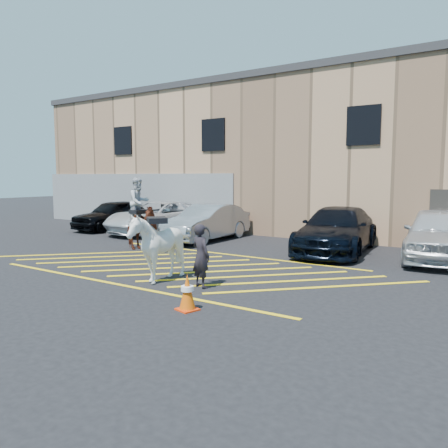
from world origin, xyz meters
The scene contains 12 objects.
ground centered at (0.00, 0.00, 0.00)m, with size 90.00×90.00×0.00m, color black.
car_black_suv centered at (-8.74, 5.03, 0.75)m, with size 1.77×4.40×1.50m, color black.
car_white_pickup centered at (-5.86, 5.18, 0.75)m, with size 2.49×5.40×1.50m, color silver.
car_silver_sedan centered at (-2.64, 4.54, 0.75)m, with size 1.58×4.54×1.49m, color gray.
car_blue_suv centered at (2.81, 4.79, 0.78)m, with size 2.19×5.38×1.56m, color black.
car_white_suv centered at (6.03, 5.02, 0.84)m, with size 1.98×4.93×1.68m, color silver.
handler centered at (1.77, -1.89, 0.77)m, with size 0.56×0.37×1.54m, color black.
warehouse centered at (-0.01, 11.99, 3.65)m, with size 32.42×10.20×7.30m.
hatching_zone centered at (0.00, -0.30, 0.01)m, with size 12.60×5.12×0.01m.
mounted_bay centered at (-3.07, 1.02, 1.06)m, with size 2.11×1.23×2.62m.
saddled_white centered at (0.53, -2.03, 0.89)m, with size 2.12×2.14×1.76m.
traffic_cone centered at (2.62, -3.49, 0.37)m, with size 0.47×0.47×0.73m.
Camera 1 is at (7.88, -10.15, 2.65)m, focal length 35.00 mm.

